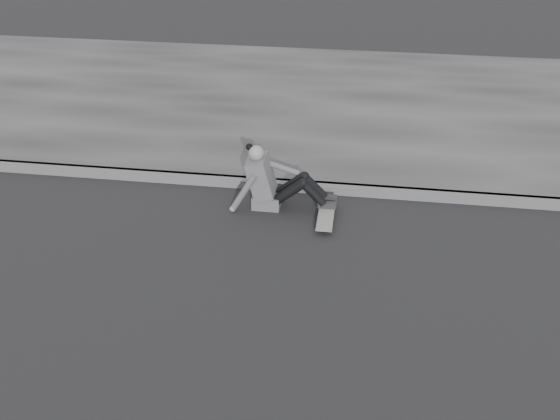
{
  "coord_description": "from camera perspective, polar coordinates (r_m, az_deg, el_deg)",
  "views": [
    {
      "loc": [
        0.31,
        -4.85,
        4.28
      ],
      "look_at": [
        -0.54,
        1.22,
        0.5
      ],
      "focal_mm": 40.0,
      "sensor_mm": 36.0,
      "label": 1
    }
  ],
  "objects": [
    {
      "name": "skateboard",
      "position": [
        7.94,
        4.23,
        -0.46
      ],
      "size": [
        0.2,
        0.78,
        0.09
      ],
      "color": "gray",
      "rests_on": "ground"
    },
    {
      "name": "curb",
      "position": [
        8.55,
        4.87,
        1.98
      ],
      "size": [
        24.0,
        0.16,
        0.12
      ],
      "primitive_type": "cube",
      "color": "#555555",
      "rests_on": "ground"
    },
    {
      "name": "sidewalk",
      "position": [
        11.27,
        5.91,
        9.53
      ],
      "size": [
        24.0,
        6.0,
        0.12
      ],
      "primitive_type": "cube",
      "color": "#383838",
      "rests_on": "ground"
    },
    {
      "name": "ground",
      "position": [
        6.48,
        3.3,
        -9.77
      ],
      "size": [
        80.0,
        80.0,
        0.0
      ],
      "primitive_type": "plane",
      "color": "black",
      "rests_on": "ground"
    },
    {
      "name": "seated_woman",
      "position": [
        8.06,
        -0.77,
        2.59
      ],
      "size": [
        1.38,
        0.46,
        0.88
      ],
      "color": "#515153",
      "rests_on": "ground"
    }
  ]
}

